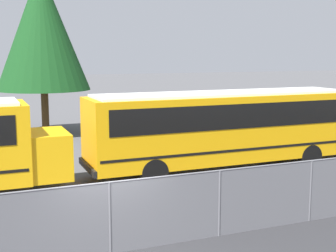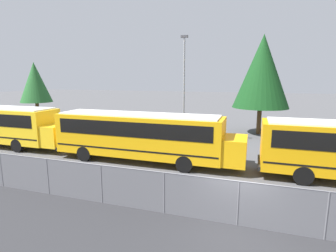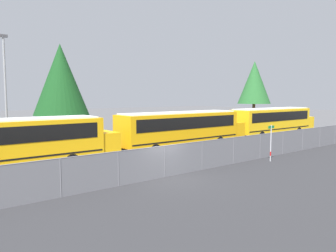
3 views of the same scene
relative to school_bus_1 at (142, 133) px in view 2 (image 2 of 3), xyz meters
name	(u,v)px [view 2 (image 2 of 3)]	position (x,y,z in m)	size (l,w,h in m)	color
ground_plane	(237,225)	(6.73, -6.19, -1.98)	(200.00, 200.00, 0.00)	#4C4C4F
fence	(238,203)	(6.73, -6.19, -1.04)	(66.46, 0.07, 1.84)	#9EA0A5
school_bus_1	(142,133)	(0.00, 0.00, 0.00)	(13.00, 2.61, 3.32)	#EDA80F
light_pole	(184,86)	(1.28, 6.24, 3.02)	(0.60, 0.24, 9.20)	gray
tree_0	(35,82)	(-20.11, 11.51, 3.14)	(3.97, 3.97, 7.72)	#51381E
tree_2	(262,72)	(7.74, 12.08, 4.32)	(5.51, 5.51, 9.89)	#51381E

